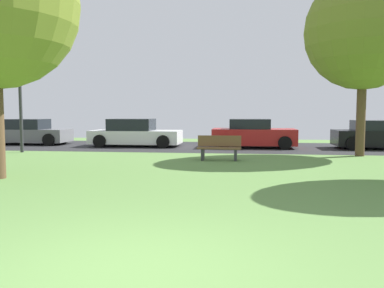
{
  "coord_description": "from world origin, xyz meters",
  "views": [
    {
      "loc": [
        1.21,
        -4.16,
        1.77
      ],
      "look_at": [
        0.0,
        5.17,
        1.01
      ],
      "focal_mm": 37.36,
      "sensor_mm": 36.0,
      "label": 1
    }
  ],
  "objects_px": {
    "parked_car_red": "(253,134)",
    "maple_tree_near": "(364,31)",
    "parked_car_black": "(379,136)",
    "street_lamp_post": "(20,101)",
    "parked_car_grey": "(31,133)",
    "parked_car_white": "(135,134)",
    "park_bench": "(219,148)"
  },
  "relations": [
    {
      "from": "parked_car_black",
      "to": "parked_car_white",
      "type": "bearing_deg",
      "value": -179.58
    },
    {
      "from": "parked_car_white",
      "to": "parked_car_grey",
      "type": "bearing_deg",
      "value": 175.4
    },
    {
      "from": "parked_car_red",
      "to": "parked_car_black",
      "type": "bearing_deg",
      "value": 1.09
    },
    {
      "from": "parked_car_black",
      "to": "street_lamp_post",
      "type": "relative_size",
      "value": 0.95
    },
    {
      "from": "parked_car_white",
      "to": "park_bench",
      "type": "distance_m",
      "value": 7.14
    },
    {
      "from": "parked_car_red",
      "to": "street_lamp_post",
      "type": "height_order",
      "value": "street_lamp_post"
    },
    {
      "from": "maple_tree_near",
      "to": "street_lamp_post",
      "type": "height_order",
      "value": "maple_tree_near"
    },
    {
      "from": "maple_tree_near",
      "to": "parked_car_white",
      "type": "relative_size",
      "value": 1.58
    },
    {
      "from": "parked_car_white",
      "to": "parked_car_black",
      "type": "height_order",
      "value": "parked_car_white"
    },
    {
      "from": "parked_car_grey",
      "to": "street_lamp_post",
      "type": "height_order",
      "value": "street_lamp_post"
    },
    {
      "from": "park_bench",
      "to": "street_lamp_post",
      "type": "relative_size",
      "value": 0.36
    },
    {
      "from": "parked_car_red",
      "to": "park_bench",
      "type": "bearing_deg",
      "value": -104.07
    },
    {
      "from": "parked_car_red",
      "to": "maple_tree_near",
      "type": "bearing_deg",
      "value": -37.87
    },
    {
      "from": "parked_car_black",
      "to": "street_lamp_post",
      "type": "xyz_separation_m",
      "value": [
        -16.12,
        -3.72,
        1.61
      ]
    },
    {
      "from": "parked_car_white",
      "to": "park_bench",
      "type": "relative_size",
      "value": 2.87
    },
    {
      "from": "parked_car_grey",
      "to": "maple_tree_near",
      "type": "bearing_deg",
      "value": -13.06
    },
    {
      "from": "parked_car_black",
      "to": "street_lamp_post",
      "type": "height_order",
      "value": "street_lamp_post"
    },
    {
      "from": "parked_car_white",
      "to": "park_bench",
      "type": "height_order",
      "value": "parked_car_white"
    },
    {
      "from": "parked_car_black",
      "to": "street_lamp_post",
      "type": "bearing_deg",
      "value": -167.02
    },
    {
      "from": "maple_tree_near",
      "to": "parked_car_red",
      "type": "height_order",
      "value": "maple_tree_near"
    },
    {
      "from": "parked_car_red",
      "to": "park_bench",
      "type": "height_order",
      "value": "parked_car_red"
    },
    {
      "from": "parked_car_white",
      "to": "street_lamp_post",
      "type": "relative_size",
      "value": 1.02
    },
    {
      "from": "parked_car_white",
      "to": "parked_car_black",
      "type": "relative_size",
      "value": 1.07
    },
    {
      "from": "parked_car_grey",
      "to": "parked_car_white",
      "type": "relative_size",
      "value": 0.89
    },
    {
      "from": "street_lamp_post",
      "to": "parked_car_red",
      "type": "bearing_deg",
      "value": 19.59
    },
    {
      "from": "parked_car_red",
      "to": "park_bench",
      "type": "xyz_separation_m",
      "value": [
        -1.35,
        -5.38,
        -0.2
      ]
    },
    {
      "from": "parked_car_white",
      "to": "parked_car_black",
      "type": "xyz_separation_m",
      "value": [
        12.02,
        0.09,
        -0.01
      ]
    },
    {
      "from": "parked_car_white",
      "to": "parked_car_red",
      "type": "relative_size",
      "value": 1.13
    },
    {
      "from": "parked_car_black",
      "to": "maple_tree_near",
      "type": "bearing_deg",
      "value": -118.37
    },
    {
      "from": "parked_car_white",
      "to": "street_lamp_post",
      "type": "bearing_deg",
      "value": -138.5
    },
    {
      "from": "park_bench",
      "to": "parked_car_white",
      "type": "bearing_deg",
      "value": -49.12
    },
    {
      "from": "parked_car_red",
      "to": "park_bench",
      "type": "relative_size",
      "value": 2.54
    }
  ]
}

